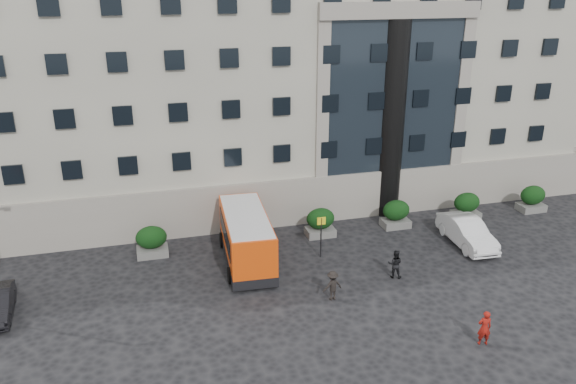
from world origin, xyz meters
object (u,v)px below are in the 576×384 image
(hedge_c, at_px, (320,222))
(bus_stop_sign, at_px, (321,230))
(pedestrian_c, at_px, (333,286))
(hedge_f, at_px, (532,198))
(hedge_a, at_px, (152,241))
(pedestrian_a, at_px, (484,328))
(hedge_b, at_px, (239,231))
(minibus, at_px, (246,236))
(pedestrian_b, at_px, (395,264))
(white_taxi, at_px, (467,232))
(hedge_e, at_px, (466,206))
(hedge_d, at_px, (396,214))

(hedge_c, bearing_deg, bus_stop_sign, -107.82)
(pedestrian_c, bearing_deg, hedge_f, -166.29)
(hedge_a, bearing_deg, pedestrian_a, -42.47)
(pedestrian_a, bearing_deg, hedge_a, -29.76)
(pedestrian_a, xyz_separation_m, pedestrian_c, (-5.25, 5.28, -0.04))
(hedge_b, relative_size, minibus, 0.26)
(hedge_b, distance_m, bus_stop_sign, 5.19)
(bus_stop_sign, relative_size, pedestrian_b, 1.56)
(pedestrian_a, bearing_deg, hedge_f, -121.09)
(hedge_b, bearing_deg, hedge_a, 180.00)
(hedge_c, height_order, white_taxi, hedge_c)
(hedge_e, height_order, bus_stop_sign, bus_stop_sign)
(hedge_f, relative_size, white_taxi, 0.37)
(hedge_c, distance_m, minibus, 5.68)
(hedge_b, bearing_deg, hedge_c, 0.00)
(hedge_a, height_order, pedestrian_b, hedge_a)
(hedge_c, distance_m, hedge_d, 5.20)
(hedge_d, relative_size, bus_stop_sign, 0.73)
(minibus, height_order, white_taxi, minibus)
(minibus, distance_m, pedestrian_c, 6.24)
(bus_stop_sign, bearing_deg, hedge_f, 9.63)
(hedge_e, bearing_deg, hedge_a, 180.00)
(hedge_a, distance_m, hedge_f, 26.00)
(hedge_e, bearing_deg, hedge_c, 180.00)
(hedge_f, bearing_deg, bus_stop_sign, -170.37)
(hedge_f, bearing_deg, pedestrian_a, -133.81)
(hedge_c, relative_size, minibus, 0.26)
(hedge_e, relative_size, pedestrian_c, 1.15)
(hedge_c, height_order, hedge_d, same)
(pedestrian_a, bearing_deg, white_taxi, -105.03)
(hedge_a, distance_m, hedge_c, 10.40)
(hedge_f, bearing_deg, hedge_a, 180.00)
(hedge_b, relative_size, hedge_e, 1.00)
(hedge_b, bearing_deg, pedestrian_c, -65.35)
(bus_stop_sign, bearing_deg, white_taxi, -4.67)
(hedge_e, relative_size, hedge_f, 1.00)
(bus_stop_sign, relative_size, pedestrian_c, 1.58)
(bus_stop_sign, xyz_separation_m, white_taxi, (9.15, -0.75, -0.91))
(white_taxi, distance_m, pedestrian_a, 10.31)
(hedge_e, bearing_deg, pedestrian_c, -148.78)
(hedge_b, xyz_separation_m, minibus, (0.02, -2.21, 0.68))
(bus_stop_sign, xyz_separation_m, minibus, (-4.28, 0.59, -0.12))
(hedge_b, distance_m, hedge_f, 20.80)
(minibus, xyz_separation_m, pedestrian_b, (7.42, -3.92, -0.80))
(pedestrian_b, bearing_deg, hedge_b, -12.74)
(hedge_b, distance_m, minibus, 2.32)
(hedge_b, distance_m, hedge_e, 15.60)
(hedge_f, bearing_deg, white_taxi, -154.26)
(hedge_a, distance_m, hedge_b, 5.20)
(hedge_c, bearing_deg, hedge_a, 180.00)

